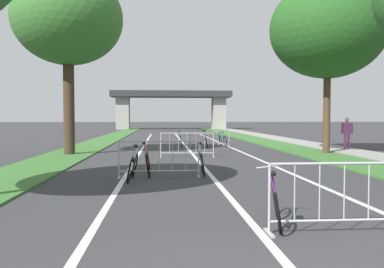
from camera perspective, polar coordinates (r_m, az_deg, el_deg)
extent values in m
cube|color=#386B2D|center=(30.64, -12.27, -0.85)|extent=(2.25, 68.24, 0.05)
cube|color=#386B2D|center=(31.17, 8.85, -0.77)|extent=(2.25, 68.24, 0.05)
cube|color=gray|center=(31.72, 12.56, -0.72)|extent=(1.97, 68.24, 0.08)
cube|color=silver|center=(22.24, -0.61, -2.04)|extent=(0.14, 39.48, 0.01)
cube|color=silver|center=(22.54, 5.75, -2.00)|extent=(0.14, 39.48, 0.01)
cube|color=silver|center=(22.21, -7.06, -2.06)|extent=(0.14, 39.48, 0.01)
cube|color=#2D2D30|center=(58.90, -2.96, 5.64)|extent=(17.28, 4.19, 0.87)
cube|color=#9E9B93|center=(59.04, -9.74, 2.92)|extent=(1.85, 2.40, 4.65)
cube|color=#9E9B93|center=(59.38, 3.79, 2.95)|extent=(1.85, 2.40, 4.65)
cylinder|color=#3D2D1E|center=(19.14, -17.00, 3.61)|extent=(0.49, 0.49, 4.33)
ellipsoid|color=#38702D|center=(19.65, -17.15, 15.37)|extent=(4.92, 4.92, 4.18)
cylinder|color=#4C3823|center=(19.86, 18.51, 2.78)|extent=(0.33, 0.33, 3.80)
ellipsoid|color=#23561E|center=(20.27, 18.66, 13.87)|extent=(5.34, 5.34, 4.54)
cylinder|color=#ADADB2|center=(6.08, 10.88, -8.94)|extent=(0.04, 0.04, 1.05)
cube|color=#ADADB2|center=(6.20, 10.85, -13.56)|extent=(0.06, 0.44, 0.03)
cylinder|color=#ADADB2|center=(6.40, 20.79, -3.91)|extent=(2.27, 0.04, 0.04)
cylinder|color=#ADADB2|center=(6.54, 20.67, -11.33)|extent=(2.27, 0.04, 0.04)
cylinder|color=#ADADB2|center=(6.17, 14.31, -7.94)|extent=(0.02, 0.02, 0.87)
cylinder|color=#ADADB2|center=(6.30, 17.59, -7.77)|extent=(0.02, 0.02, 0.87)
cylinder|color=#ADADB2|center=(6.45, 20.73, -7.58)|extent=(0.02, 0.02, 0.87)
cylinder|color=#ADADB2|center=(6.62, 23.72, -7.37)|extent=(0.02, 0.02, 0.87)
cylinder|color=#ADADB2|center=(11.62, -10.27, -3.54)|extent=(0.04, 0.04, 1.05)
cube|color=#ADADB2|center=(11.68, -10.26, -6.03)|extent=(0.06, 0.44, 0.03)
cylinder|color=#ADADB2|center=(11.61, 0.95, -3.51)|extent=(0.04, 0.04, 1.05)
cube|color=#ADADB2|center=(11.67, 0.95, -6.00)|extent=(0.06, 0.44, 0.03)
cylinder|color=#ADADB2|center=(11.52, -4.67, -1.04)|extent=(2.27, 0.04, 0.04)
cylinder|color=#ADADB2|center=(11.60, -4.66, -5.23)|extent=(2.27, 0.04, 0.04)
cylinder|color=#ADADB2|center=(11.58, -8.41, -3.10)|extent=(0.02, 0.02, 0.87)
cylinder|color=#ADADB2|center=(11.56, -6.54, -3.10)|extent=(0.02, 0.02, 0.87)
cylinder|color=#ADADB2|center=(11.55, -4.67, -3.09)|extent=(0.02, 0.02, 0.87)
cylinder|color=#ADADB2|center=(11.55, -2.79, -3.09)|extent=(0.02, 0.02, 0.87)
cylinder|color=#ADADB2|center=(11.57, -0.91, -3.08)|extent=(0.02, 0.02, 0.87)
cylinder|color=#ADADB2|center=(17.34, -4.44, -1.57)|extent=(0.04, 0.04, 1.05)
cube|color=#ADADB2|center=(17.38, -4.43, -3.25)|extent=(0.08, 0.44, 0.03)
cylinder|color=#ADADB2|center=(17.37, 3.06, -1.56)|extent=(0.04, 0.04, 1.05)
cube|color=#ADADB2|center=(17.42, 3.05, -3.23)|extent=(0.08, 0.44, 0.03)
cylinder|color=#ADADB2|center=(17.29, -0.69, 0.10)|extent=(2.27, 0.15, 0.04)
cylinder|color=#ADADB2|center=(17.34, -0.68, -2.70)|extent=(2.27, 0.15, 0.04)
cylinder|color=#ADADB2|center=(17.32, -3.19, -1.27)|extent=(0.02, 0.02, 0.87)
cylinder|color=#ADADB2|center=(17.31, -1.94, -1.27)|extent=(0.02, 0.02, 0.87)
cylinder|color=#ADADB2|center=(17.31, -0.69, -1.27)|extent=(0.02, 0.02, 0.87)
cylinder|color=#ADADB2|center=(17.32, 0.57, -1.27)|extent=(0.02, 0.02, 0.87)
cylinder|color=#ADADB2|center=(17.34, 1.81, -1.27)|extent=(0.02, 0.02, 0.87)
cylinder|color=#ADADB2|center=(23.05, -0.28, -0.59)|extent=(0.04, 0.04, 1.05)
cube|color=#ADADB2|center=(23.08, -0.28, -1.85)|extent=(0.07, 0.44, 0.03)
cylinder|color=#ADADB2|center=(23.37, 5.26, -0.56)|extent=(0.04, 0.04, 1.05)
cube|color=#ADADB2|center=(23.40, 5.26, -1.81)|extent=(0.07, 0.44, 0.03)
cylinder|color=#ADADB2|center=(23.16, 2.51, 0.67)|extent=(2.27, 0.09, 0.04)
cylinder|color=#ADADB2|center=(23.20, 2.51, -1.43)|extent=(2.27, 0.09, 0.04)
cylinder|color=#ADADB2|center=(23.08, 0.65, -0.36)|extent=(0.02, 0.02, 0.87)
cylinder|color=#ADADB2|center=(23.13, 1.58, -0.36)|extent=(0.02, 0.02, 0.87)
cylinder|color=#ADADB2|center=(23.18, 2.51, -0.35)|extent=(0.02, 0.02, 0.87)
cylinder|color=#ADADB2|center=(23.24, 3.43, -0.35)|extent=(0.02, 0.02, 0.87)
cylinder|color=#ADADB2|center=(23.30, 4.35, -0.34)|extent=(0.02, 0.02, 0.87)
torus|color=black|center=(11.52, -6.29, -4.47)|extent=(0.16, 0.69, 0.69)
torus|color=black|center=(12.52, -6.19, -3.92)|extent=(0.16, 0.69, 0.69)
cylinder|color=red|center=(11.97, -6.45, -2.95)|extent=(0.14, 0.98, 0.56)
cylinder|color=red|center=(11.78, -6.49, -2.93)|extent=(0.16, 0.12, 0.68)
cylinder|color=red|center=(11.68, -6.25, -4.50)|extent=(0.03, 0.33, 0.08)
cylinder|color=red|center=(12.47, -6.40, -2.74)|extent=(0.13, 0.09, 0.53)
cube|color=black|center=(11.72, -6.77, -1.31)|extent=(0.11, 0.24, 0.07)
cylinder|color=#99999E|center=(12.43, -6.60, -1.55)|extent=(0.51, 0.03, 0.11)
torus|color=black|center=(6.15, 12.05, -10.88)|extent=(0.27, 0.63, 0.61)
torus|color=black|center=(7.14, 11.65, -9.03)|extent=(0.27, 0.63, 0.61)
cylinder|color=#662884|center=(6.56, 11.50, -7.50)|extent=(0.19, 0.98, 0.61)
cylinder|color=#662884|center=(6.38, 11.61, -8.11)|extent=(0.15, 0.10, 0.60)
cylinder|color=#662884|center=(6.32, 12.00, -10.75)|extent=(0.11, 0.32, 0.07)
cylinder|color=#662884|center=(7.06, 11.34, -6.80)|extent=(0.13, 0.07, 0.58)
cube|color=black|center=(6.30, 11.26, -5.52)|extent=(0.16, 0.26, 0.06)
cylinder|color=#99999E|center=(7.00, 11.03, -4.52)|extent=(0.47, 0.14, 0.10)
torus|color=black|center=(10.55, -8.71, -5.09)|extent=(0.22, 0.71, 0.69)
torus|color=black|center=(11.50, -8.09, -4.46)|extent=(0.22, 0.71, 0.69)
cylinder|color=#B7B7BC|center=(10.96, -8.09, -3.24)|extent=(0.21, 0.94, 0.63)
cylinder|color=#B7B7BC|center=(10.78, -8.23, -3.45)|extent=(0.18, 0.12, 0.66)
cylinder|color=#B7B7BC|center=(10.70, -8.63, -5.12)|extent=(0.03, 0.32, 0.08)
cylinder|color=#B7B7BC|center=(11.44, -7.80, -3.00)|extent=(0.16, 0.10, 0.60)
cube|color=black|center=(10.71, -7.90, -1.73)|extent=(0.12, 0.25, 0.07)
cylinder|color=#99999E|center=(11.38, -7.52, -1.52)|extent=(0.42, 0.05, 0.11)
torus|color=black|center=(23.30, 2.01, -1.01)|extent=(0.24, 0.69, 0.67)
torus|color=black|center=(22.25, 2.07, -1.17)|extent=(0.24, 0.69, 0.67)
cylinder|color=black|center=(22.78, 1.88, -0.36)|extent=(0.25, 1.01, 0.61)
cylinder|color=black|center=(22.98, 1.88, -0.35)|extent=(0.18, 0.13, 0.68)
cylinder|color=black|center=(23.13, 2.03, -1.10)|extent=(0.05, 0.34, 0.08)
cylinder|color=black|center=(22.26, 1.91, -0.43)|extent=(0.16, 0.10, 0.58)
cube|color=black|center=(23.00, 1.70, 0.48)|extent=(0.13, 0.25, 0.07)
cylinder|color=#99999E|center=(22.27, 1.76, 0.32)|extent=(0.46, 0.07, 0.12)
torus|color=black|center=(23.26, 4.70, -1.07)|extent=(0.23, 0.66, 0.64)
torus|color=black|center=(24.26, 4.07, -0.93)|extent=(0.23, 0.66, 0.64)
cylinder|color=#1E7238|center=(23.71, 4.26, -0.28)|extent=(0.26, 1.01, 0.64)
cylinder|color=#1E7238|center=(23.52, 4.41, -0.44)|extent=(0.15, 0.13, 0.59)
cylinder|color=#1E7238|center=(23.42, 4.61, -1.11)|extent=(0.05, 0.34, 0.08)
cylinder|color=#1E7238|center=(24.21, 3.96, -0.22)|extent=(0.15, 0.10, 0.61)
cube|color=black|center=(23.46, 4.31, 0.26)|extent=(0.13, 0.25, 0.07)
cylinder|color=#99999E|center=(24.16, 3.84, 0.49)|extent=(0.52, 0.08, 0.13)
torus|color=black|center=(11.61, 1.53, -4.40)|extent=(0.17, 0.69, 0.69)
torus|color=black|center=(12.56, 1.32, -3.89)|extent=(0.17, 0.69, 0.69)
cylinder|color=silver|center=(12.03, 1.22, -2.60)|extent=(0.08, 0.94, 0.69)
cylinder|color=silver|center=(11.85, 1.29, -2.90)|extent=(0.14, 0.11, 0.67)
cylinder|color=silver|center=(11.77, 1.51, -4.44)|extent=(0.05, 0.31, 0.08)
cylinder|color=silver|center=(12.50, 1.12, -2.41)|extent=(0.13, 0.09, 0.66)
cube|color=black|center=(11.79, 1.08, -1.31)|extent=(0.12, 0.25, 0.06)
cylinder|color=#99999E|center=(12.45, 0.93, -0.92)|extent=(0.47, 0.05, 0.09)
torus|color=black|center=(22.90, -1.56, -1.09)|extent=(0.18, 0.67, 0.67)
torus|color=black|center=(23.96, -1.58, -0.93)|extent=(0.18, 0.67, 0.67)
cylinder|color=#197A7F|center=(23.39, -1.69, -0.28)|extent=(0.10, 1.04, 0.63)
cylinder|color=#197A7F|center=(23.19, -1.67, -0.46)|extent=(0.15, 0.12, 0.58)
cylinder|color=#197A7F|center=(23.07, -1.55, -1.12)|extent=(0.05, 0.35, 0.08)
cylinder|color=#197A7F|center=(23.92, -1.70, -0.22)|extent=(0.14, 0.09, 0.60)
cube|color=black|center=(23.14, -1.79, 0.25)|extent=(0.12, 0.24, 0.07)
cylinder|color=#99999E|center=(23.88, -1.82, 0.49)|extent=(0.44, 0.05, 0.10)
cylinder|color=#994C8C|center=(22.54, 20.82, -1.07)|extent=(0.12, 0.12, 0.84)
cylinder|color=#994C8C|center=(22.60, 21.26, -1.07)|extent=(0.12, 0.12, 0.84)
cube|color=#994C8C|center=(22.54, 21.07, 0.75)|extent=(0.49, 0.33, 0.60)
cylinder|color=#994C8C|center=(22.46, 20.44, 0.68)|extent=(0.10, 0.10, 0.54)
cylinder|color=#994C8C|center=(22.63, 21.69, 0.67)|extent=(0.10, 0.10, 0.54)
sphere|color=beige|center=(22.53, 21.08, 1.88)|extent=(0.23, 0.23, 0.23)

